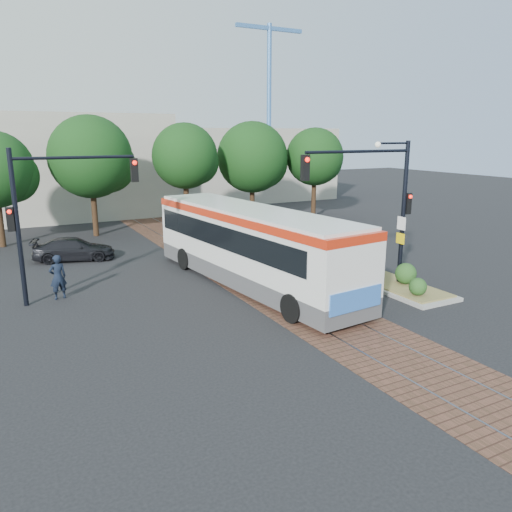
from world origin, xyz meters
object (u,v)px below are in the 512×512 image
object	(u,v)px
traffic_island	(395,280)
officer	(58,277)
signal_pole_left	(48,205)
city_bus	(250,243)
signal_pole_main	(382,193)
parked_car	(74,249)

from	to	relation	value
traffic_island	officer	distance (m)	14.06
signal_pole_left	city_bus	bearing A→B (deg)	-11.86
signal_pole_main	parked_car	world-z (taller)	signal_pole_main
officer	city_bus	bearing A→B (deg)	155.55
signal_pole_main	parked_car	distance (m)	16.01
signal_pole_left	officer	distance (m)	2.97
officer	parked_car	distance (m)	6.57
signal_pole_main	officer	bearing A→B (deg)	157.31
traffic_island	parked_car	xyz separation A→B (m)	(-11.57, 11.54, 0.26)
traffic_island	parked_car	size ratio (longest dim) A/B	1.27
city_bus	signal_pole_main	xyz separation A→B (m)	(4.42, -3.16, 2.26)
parked_car	traffic_island	bearing A→B (deg)	-120.69
officer	signal_pole_main	bearing A→B (deg)	146.73
city_bus	traffic_island	distance (m)	6.47
traffic_island	signal_pole_main	world-z (taller)	signal_pole_main
city_bus	signal_pole_left	size ratio (longest dim) A/B	2.16
traffic_island	signal_pole_main	distance (m)	3.95
traffic_island	parked_car	distance (m)	16.34
officer	parked_car	xyz separation A→B (m)	(1.50, 6.38, -0.32)
signal_pole_left	signal_pole_main	bearing A→B (deg)	-21.45
traffic_island	officer	bearing A→B (deg)	158.48
city_bus	signal_pole_main	size ratio (longest dim) A/B	2.16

